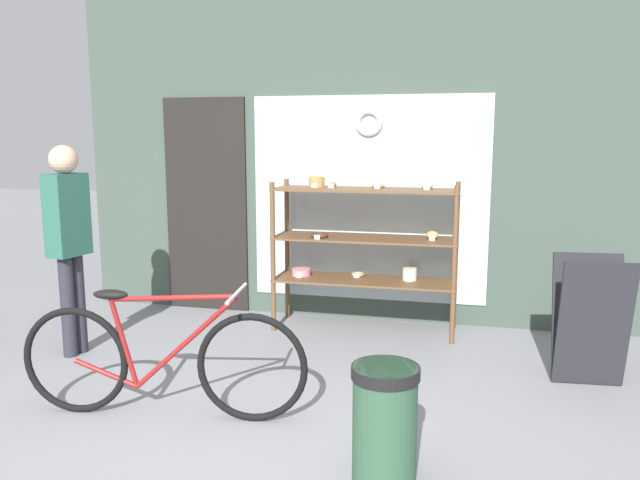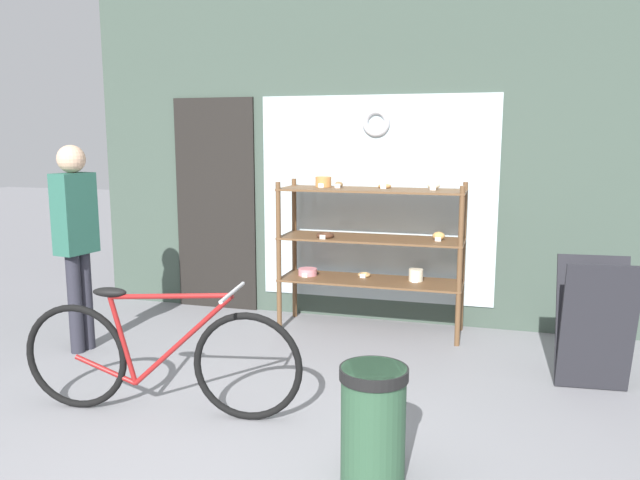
# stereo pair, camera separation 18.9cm
# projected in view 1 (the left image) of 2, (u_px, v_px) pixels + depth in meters

# --- Properties ---
(storefront_facade) EXTENTS (5.29, 0.13, 3.85)m
(storefront_facade) POSITION_uv_depth(u_px,v_px,m) (345.00, 121.00, 5.77)
(storefront_facade) COLOR #3D4C42
(storefront_facade) RESTS_ON ground_plane
(display_case) EXTENTS (1.62, 0.49, 1.37)m
(display_case) POSITION_uv_depth(u_px,v_px,m) (363.00, 239.00, 5.53)
(display_case) COLOR brown
(display_case) RESTS_ON ground_plane
(bicycle) EXTENTS (1.80, 0.46, 0.82)m
(bicycle) POSITION_uv_depth(u_px,v_px,m) (161.00, 360.00, 3.84)
(bicycle) COLOR black
(bicycle) RESTS_ON ground_plane
(sandwich_board) EXTENTS (0.51, 0.42, 0.91)m
(sandwich_board) POSITION_uv_depth(u_px,v_px,m) (591.00, 321.00, 4.33)
(sandwich_board) COLOR #232328
(sandwich_board) RESTS_ON ground_plane
(pedestrian) EXTENTS (0.23, 0.35, 1.66)m
(pedestrian) POSITION_uv_depth(u_px,v_px,m) (68.00, 233.00, 4.86)
(pedestrian) COLOR #282833
(pedestrian) RESTS_ON ground_plane
(trash_bin) EXTENTS (0.35, 0.35, 0.60)m
(trash_bin) POSITION_uv_depth(u_px,v_px,m) (385.00, 418.00, 3.13)
(trash_bin) COLOR #2D5138
(trash_bin) RESTS_ON ground_plane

